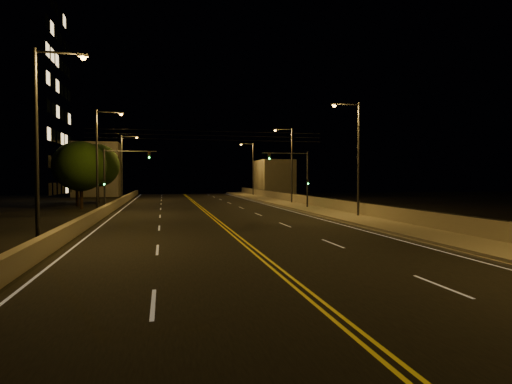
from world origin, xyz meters
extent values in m
plane|color=black|center=(0.00, 0.00, 0.00)|extent=(160.00, 160.00, 0.00)
cube|color=black|center=(0.00, 20.00, 0.01)|extent=(18.00, 120.00, 0.02)
cube|color=gray|center=(10.80, 20.00, 0.15)|extent=(3.60, 120.00, 0.30)
cube|color=gray|center=(8.93, 20.00, 0.07)|extent=(0.14, 120.00, 0.15)
cube|color=gray|center=(12.45, 20.00, 0.80)|extent=(0.30, 120.00, 1.00)
cube|color=gray|center=(-9.45, 20.00, 0.45)|extent=(0.45, 120.00, 0.89)
cube|color=gray|center=(16.50, 68.77, 3.37)|extent=(6.00, 10.00, 6.74)
cube|color=gray|center=(-16.00, 72.60, 4.89)|extent=(8.00, 8.00, 9.77)
cylinder|color=black|center=(12.45, 20.00, 1.33)|extent=(0.06, 120.00, 0.06)
cube|color=silver|center=(-8.60, 20.00, 0.02)|extent=(0.12, 116.00, 0.00)
cube|color=silver|center=(8.60, 20.00, 0.02)|extent=(0.12, 116.00, 0.00)
cube|color=gold|center=(-0.15, 20.00, 0.02)|extent=(0.12, 116.00, 0.00)
cube|color=gold|center=(0.15, 20.00, 0.02)|extent=(0.12, 116.00, 0.00)
cube|color=silver|center=(-4.50, 1.50, 0.02)|extent=(0.12, 3.00, 0.00)
cube|color=silver|center=(-4.50, 10.50, 0.02)|extent=(0.12, 3.00, 0.00)
cube|color=silver|center=(-4.50, 19.50, 0.02)|extent=(0.12, 3.00, 0.00)
cube|color=silver|center=(-4.50, 28.50, 0.02)|extent=(0.12, 3.00, 0.00)
cube|color=silver|center=(-4.50, 37.50, 0.02)|extent=(0.12, 3.00, 0.00)
cube|color=silver|center=(-4.50, 46.50, 0.02)|extent=(0.12, 3.00, 0.00)
cube|color=silver|center=(-4.50, 55.50, 0.02)|extent=(0.12, 3.00, 0.00)
cube|color=silver|center=(-4.50, 64.50, 0.02)|extent=(0.12, 3.00, 0.00)
cube|color=silver|center=(-4.50, 73.50, 0.02)|extent=(0.12, 3.00, 0.00)
cube|color=silver|center=(4.50, 1.50, 0.02)|extent=(0.12, 3.00, 0.00)
cube|color=silver|center=(4.50, 10.50, 0.02)|extent=(0.12, 3.00, 0.00)
cube|color=silver|center=(4.50, 19.50, 0.02)|extent=(0.12, 3.00, 0.00)
cube|color=silver|center=(4.50, 28.50, 0.02)|extent=(0.12, 3.00, 0.00)
cube|color=silver|center=(4.50, 37.50, 0.02)|extent=(0.12, 3.00, 0.00)
cube|color=silver|center=(4.50, 46.50, 0.02)|extent=(0.12, 3.00, 0.00)
cube|color=silver|center=(4.50, 55.50, 0.02)|extent=(0.12, 3.00, 0.00)
cube|color=silver|center=(4.50, 64.50, 0.02)|extent=(0.12, 3.00, 0.00)
cube|color=silver|center=(4.50, 73.50, 0.02)|extent=(0.12, 3.00, 0.00)
cylinder|color=#2D2D33|center=(11.80, 22.63, 4.86)|extent=(0.20, 0.20, 9.72)
cylinder|color=#2D2D33|center=(10.70, 22.63, 9.57)|extent=(2.20, 0.12, 0.12)
cube|color=#2D2D33|center=(9.60, 22.63, 9.50)|extent=(0.50, 0.25, 0.14)
sphere|color=#FF9E2D|center=(9.60, 22.63, 9.40)|extent=(0.28, 0.28, 0.28)
cylinder|color=#2D2D33|center=(11.80, 41.63, 4.86)|extent=(0.20, 0.20, 9.72)
cylinder|color=#2D2D33|center=(10.70, 41.63, 9.57)|extent=(2.20, 0.12, 0.12)
cube|color=#2D2D33|center=(9.60, 41.63, 9.50)|extent=(0.50, 0.25, 0.14)
sphere|color=#FF9E2D|center=(9.60, 41.63, 9.40)|extent=(0.28, 0.28, 0.28)
cylinder|color=#2D2D33|center=(11.80, 65.58, 4.86)|extent=(0.20, 0.20, 9.72)
cylinder|color=#2D2D33|center=(10.70, 65.58, 9.57)|extent=(2.20, 0.12, 0.12)
cube|color=#2D2D33|center=(9.60, 65.58, 9.50)|extent=(0.50, 0.25, 0.14)
sphere|color=#FF9E2D|center=(9.60, 65.58, 9.40)|extent=(0.28, 0.28, 0.28)
cylinder|color=#2D2D33|center=(-10.20, 11.99, 4.86)|extent=(0.20, 0.20, 9.72)
cylinder|color=#2D2D33|center=(-9.10, 11.99, 9.57)|extent=(2.20, 0.12, 0.12)
cube|color=#2D2D33|center=(-8.00, 11.99, 9.50)|extent=(0.50, 0.25, 0.14)
sphere|color=#FF9E2D|center=(-8.00, 11.99, 9.40)|extent=(0.28, 0.28, 0.28)
cylinder|color=#2D2D33|center=(-10.20, 31.39, 4.86)|extent=(0.20, 0.20, 9.72)
cylinder|color=#2D2D33|center=(-9.10, 31.39, 9.57)|extent=(2.20, 0.12, 0.12)
cube|color=#2D2D33|center=(-8.00, 31.39, 9.50)|extent=(0.50, 0.25, 0.14)
sphere|color=#FF9E2D|center=(-8.00, 31.39, 9.40)|extent=(0.28, 0.28, 0.28)
cylinder|color=#2D2D33|center=(-10.20, 55.73, 4.86)|extent=(0.20, 0.20, 9.72)
cylinder|color=#2D2D33|center=(-9.10, 55.73, 9.57)|extent=(2.20, 0.12, 0.12)
cube|color=#2D2D33|center=(-8.00, 55.73, 9.50)|extent=(0.50, 0.25, 0.14)
sphere|color=#FF9E2D|center=(-8.00, 55.73, 9.40)|extent=(0.28, 0.28, 0.28)
cylinder|color=#2D2D33|center=(11.00, 33.31, 3.13)|extent=(0.18, 0.18, 6.27)
cylinder|color=#2D2D33|center=(8.50, 33.31, 6.07)|extent=(5.00, 0.10, 0.10)
cube|color=black|center=(6.75, 33.31, 5.72)|extent=(0.28, 0.18, 0.80)
sphere|color=#19FF4C|center=(6.75, 33.20, 5.47)|extent=(0.14, 0.14, 0.14)
cube|color=black|center=(11.00, 33.16, 3.00)|extent=(0.22, 0.14, 0.55)
cylinder|color=#2D2D33|center=(-9.80, 33.31, 3.13)|extent=(0.18, 0.18, 6.27)
cylinder|color=#2D2D33|center=(-7.30, 33.31, 6.07)|extent=(5.00, 0.10, 0.10)
cube|color=black|center=(-5.55, 33.31, 5.72)|extent=(0.28, 0.18, 0.80)
sphere|color=#19FF4C|center=(-5.55, 33.20, 5.47)|extent=(0.14, 0.14, 0.14)
cube|color=black|center=(-9.80, 33.16, 3.00)|extent=(0.22, 0.14, 0.55)
cylinder|color=black|center=(0.00, 29.50, 7.00)|extent=(22.00, 0.03, 0.03)
cylinder|color=black|center=(0.00, 29.50, 7.40)|extent=(22.00, 0.03, 0.03)
cylinder|color=black|center=(0.00, 29.50, 7.80)|extent=(22.00, 0.03, 0.03)
cylinder|color=black|center=(-13.07, 39.70, 1.31)|extent=(0.36, 0.36, 2.62)
sphere|color=black|center=(-13.07, 39.70, 4.73)|extent=(5.53, 5.53, 5.53)
cylinder|color=black|center=(-14.33, 44.20, 1.35)|extent=(0.36, 0.36, 2.70)
sphere|color=black|center=(-14.33, 44.20, 4.87)|extent=(5.70, 5.70, 5.70)
cylinder|color=black|center=(-13.24, 53.22, 1.43)|extent=(0.36, 0.36, 2.86)
sphere|color=black|center=(-13.24, 53.22, 5.17)|extent=(6.05, 6.05, 6.05)
camera|label=1|loc=(-4.20, -10.53, 3.52)|focal=30.00mm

